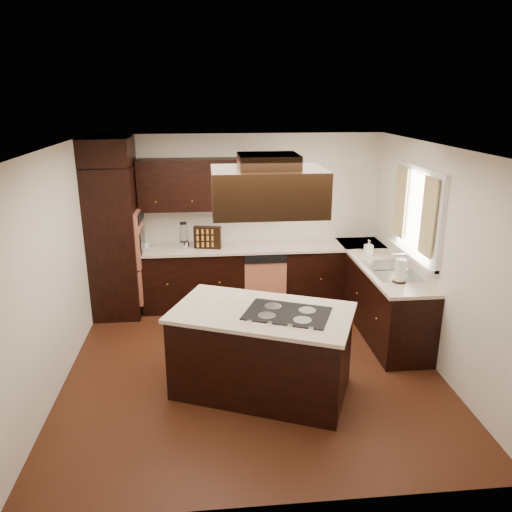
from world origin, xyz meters
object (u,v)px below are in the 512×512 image
island (262,353)px  range_hood (268,191)px  oven_column (115,242)px  spice_rack (208,237)px

island → range_hood: (0.05, -0.04, 1.72)m
oven_column → spice_rack: bearing=1.7°
oven_column → island: (1.83, -2.21, -0.62)m
oven_column → range_hood: 3.13m
oven_column → spice_rack: size_ratio=5.51×
oven_column → range_hood: size_ratio=2.02×
oven_column → range_hood: (1.88, -2.25, 1.10)m
island → range_hood: bearing=-19.0°
island → range_hood: range_hood is taller
range_hood → oven_column: bearing=129.7°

